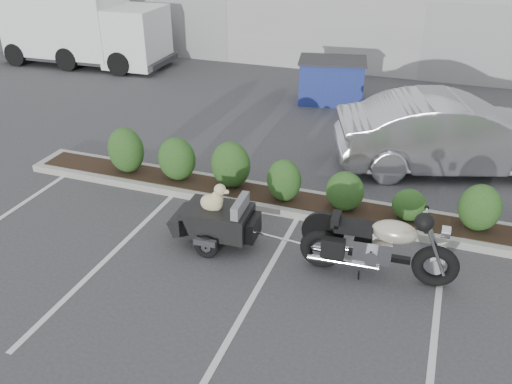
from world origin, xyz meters
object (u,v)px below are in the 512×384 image
(dumpster, at_px, (332,80))
(pet_trailer, at_px, (217,218))
(sedan, at_px, (454,134))
(delivery_truck, at_px, (83,25))
(motorcycle, at_px, (378,246))

(dumpster, bearing_deg, pet_trailer, -101.94)
(sedan, bearing_deg, delivery_truck, 50.82)
(sedan, relative_size, delivery_truck, 0.79)
(sedan, bearing_deg, motorcycle, 149.71)
(motorcycle, relative_size, pet_trailer, 1.25)
(sedan, bearing_deg, dumpster, 25.29)
(motorcycle, xyz_separation_m, delivery_truck, (-12.23, 9.54, 0.83))
(pet_trailer, height_order, sedan, sedan)
(sedan, xyz_separation_m, delivery_truck, (-13.17, 4.91, 0.56))
(pet_trailer, distance_m, dumpster, 8.34)
(pet_trailer, bearing_deg, sedan, 47.44)
(dumpster, relative_size, delivery_truck, 0.34)
(motorcycle, distance_m, pet_trailer, 2.79)
(pet_trailer, xyz_separation_m, dumpster, (0.13, 8.33, 0.15))
(dumpster, xyz_separation_m, delivery_truck, (-9.57, 1.18, 0.75))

